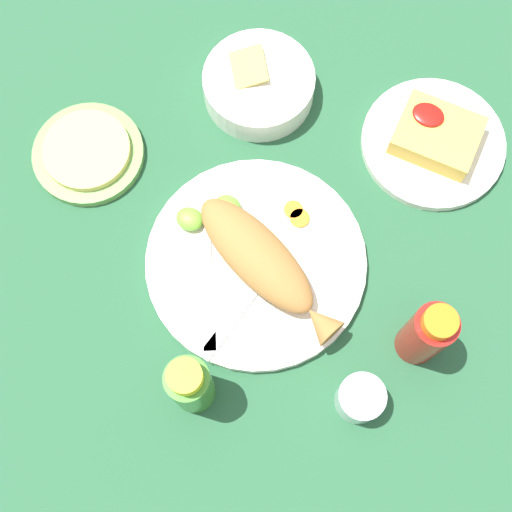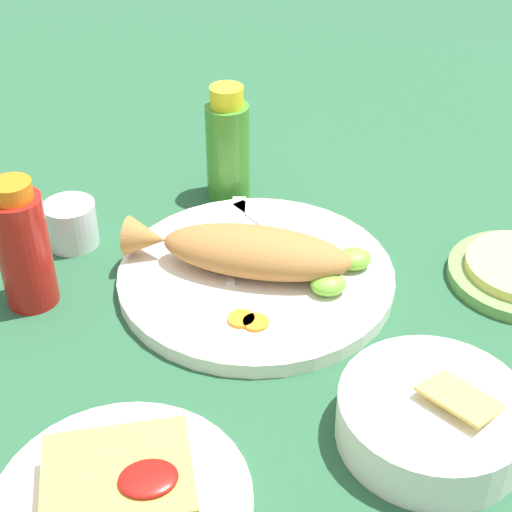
% 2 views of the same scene
% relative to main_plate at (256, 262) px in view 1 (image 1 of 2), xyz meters
% --- Properties ---
extents(ground_plane, '(4.00, 4.00, 0.00)m').
position_rel_main_plate_xyz_m(ground_plane, '(0.00, 0.00, -0.01)').
color(ground_plane, '#235133').
extents(main_plate, '(0.32, 0.32, 0.02)m').
position_rel_main_plate_xyz_m(main_plate, '(0.00, 0.00, 0.00)').
color(main_plate, white).
rests_on(main_plate, ground_plane).
extents(fried_fish, '(0.27, 0.16, 0.05)m').
position_rel_main_plate_xyz_m(fried_fish, '(-0.01, 0.01, 0.03)').
color(fried_fish, '#996633').
rests_on(fried_fish, main_plate).
extents(fork_near, '(0.05, 0.18, 0.00)m').
position_rel_main_plate_xyz_m(fork_near, '(-0.01, 0.08, 0.01)').
color(fork_near, silver).
rests_on(fork_near, main_plate).
extents(fork_far, '(0.10, 0.17, 0.00)m').
position_rel_main_plate_xyz_m(fork_far, '(0.04, 0.08, 0.01)').
color(fork_far, silver).
rests_on(fork_far, main_plate).
extents(carrot_slice_near, '(0.03, 0.03, 0.00)m').
position_rel_main_plate_xyz_m(carrot_slice_near, '(-0.03, -0.08, 0.01)').
color(carrot_slice_near, orange).
rests_on(carrot_slice_near, main_plate).
extents(carrot_slice_mid, '(0.03, 0.03, 0.00)m').
position_rel_main_plate_xyz_m(carrot_slice_mid, '(-0.02, -0.09, 0.01)').
color(carrot_slice_mid, orange).
rests_on(carrot_slice_mid, main_plate).
extents(lime_wedge_main, '(0.04, 0.03, 0.02)m').
position_rel_main_plate_xyz_m(lime_wedge_main, '(0.07, -0.05, 0.02)').
color(lime_wedge_main, '#6BB233').
rests_on(lime_wedge_main, main_plate).
extents(lime_wedge_side, '(0.04, 0.03, 0.02)m').
position_rel_main_plate_xyz_m(lime_wedge_side, '(0.11, -0.01, 0.02)').
color(lime_wedge_side, '#6BB233').
rests_on(lime_wedge_side, main_plate).
extents(hot_sauce_bottle_red, '(0.06, 0.06, 0.15)m').
position_rel_main_plate_xyz_m(hot_sauce_bottle_red, '(-0.25, 0.02, 0.06)').
color(hot_sauce_bottle_red, '#B21914').
rests_on(hot_sauce_bottle_red, ground_plane).
extents(hot_sauce_bottle_green, '(0.06, 0.06, 0.16)m').
position_rel_main_plate_xyz_m(hot_sauce_bottle_green, '(0.00, 0.20, 0.06)').
color(hot_sauce_bottle_green, '#3D8428').
rests_on(hot_sauce_bottle_green, ground_plane).
extents(salt_cup, '(0.06, 0.06, 0.06)m').
position_rel_main_plate_xyz_m(salt_cup, '(-0.21, 0.12, 0.02)').
color(salt_cup, silver).
rests_on(salt_cup, ground_plane).
extents(side_plate_fries, '(0.22, 0.22, 0.01)m').
position_rel_main_plate_xyz_m(side_plate_fries, '(-0.17, -0.29, -0.00)').
color(side_plate_fries, white).
rests_on(side_plate_fries, ground_plane).
extents(fries_pile, '(0.12, 0.10, 0.04)m').
position_rel_main_plate_xyz_m(fries_pile, '(-0.17, -0.29, 0.02)').
color(fries_pile, gold).
rests_on(fries_pile, side_plate_fries).
extents(guacamole_bowl, '(0.17, 0.17, 0.06)m').
position_rel_main_plate_xyz_m(guacamole_bowl, '(0.11, -0.26, 0.02)').
color(guacamole_bowl, white).
rests_on(guacamole_bowl, ground_plane).
extents(tortilla_plate, '(0.17, 0.17, 0.01)m').
position_rel_main_plate_xyz_m(tortilla_plate, '(0.30, -0.05, -0.00)').
color(tortilla_plate, '#6B9E4C').
rests_on(tortilla_plate, ground_plane).
extents(tortilla_stack, '(0.13, 0.13, 0.01)m').
position_rel_main_plate_xyz_m(tortilla_stack, '(0.30, -0.05, 0.01)').
color(tortilla_stack, '#E0C666').
rests_on(tortilla_stack, tortilla_plate).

